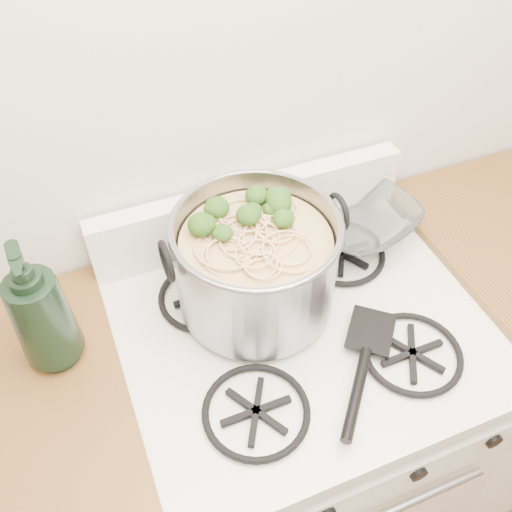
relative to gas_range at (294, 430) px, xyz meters
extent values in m
plane|color=silver|center=(0.00, 0.34, 0.91)|extent=(3.60, 0.00, 3.60)
cube|color=white|center=(0.00, 0.00, -0.03)|extent=(0.76, 0.65, 0.81)
cube|color=white|center=(0.00, 0.00, 0.44)|extent=(0.76, 0.65, 0.04)
cube|color=black|center=(0.00, 0.00, 0.48)|extent=(0.60, 0.56, 0.02)
cylinder|color=black|center=(-0.10, -0.32, 0.34)|extent=(0.04, 0.03, 0.04)
cylinder|color=black|center=(0.10, -0.32, 0.34)|extent=(0.04, 0.03, 0.04)
cylinder|color=black|center=(0.28, -0.32, 0.34)|extent=(0.04, 0.03, 0.04)
cube|color=silver|center=(-0.51, 0.00, 0.00)|extent=(0.25, 0.65, 0.88)
cube|color=#522F13|center=(-0.51, 0.00, 0.46)|extent=(0.25, 0.65, 0.04)
cylinder|color=gray|center=(-0.07, 0.10, 0.60)|extent=(0.33, 0.33, 0.22)
torus|color=gray|center=(-0.07, 0.10, 0.70)|extent=(0.34, 0.34, 0.01)
torus|color=black|center=(-0.25, 0.10, 0.68)|extent=(0.01, 0.08, 0.08)
torus|color=black|center=(0.11, 0.10, 0.68)|extent=(0.01, 0.08, 0.08)
cylinder|color=tan|center=(-0.07, 0.10, 0.58)|extent=(0.30, 0.30, 0.18)
sphere|color=#274F15|center=(-0.07, 0.10, 0.68)|extent=(0.04, 0.04, 0.04)
sphere|color=#274F15|center=(-0.07, 0.10, 0.68)|extent=(0.04, 0.04, 0.04)
sphere|color=#274F15|center=(-0.07, 0.10, 0.68)|extent=(0.04, 0.04, 0.04)
sphere|color=#274F15|center=(-0.07, 0.10, 0.68)|extent=(0.04, 0.04, 0.04)
sphere|color=#274F15|center=(-0.07, 0.10, 0.68)|extent=(0.04, 0.04, 0.04)
sphere|color=#274F15|center=(-0.07, 0.10, 0.68)|extent=(0.04, 0.04, 0.04)
sphere|color=#274F15|center=(-0.07, 0.10, 0.68)|extent=(0.04, 0.04, 0.04)
sphere|color=#274F15|center=(-0.07, 0.10, 0.68)|extent=(0.04, 0.04, 0.04)
sphere|color=#274F15|center=(-0.07, 0.10, 0.68)|extent=(0.04, 0.04, 0.04)
sphere|color=#274F15|center=(-0.07, 0.10, 0.68)|extent=(0.04, 0.04, 0.04)
imported|color=white|center=(0.23, 0.21, 0.50)|extent=(0.14, 0.14, 0.03)
imported|color=black|center=(-0.49, 0.12, 0.63)|extent=(0.12, 0.12, 0.30)
camera|label=1|loc=(-0.37, -0.63, 1.44)|focal=40.00mm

